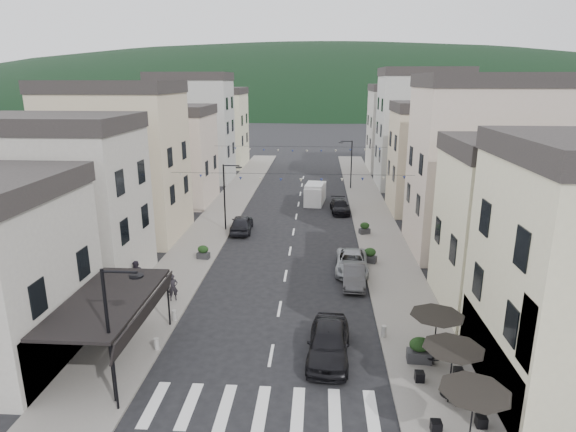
% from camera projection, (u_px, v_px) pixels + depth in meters
% --- Properties ---
extents(sidewalk_left, '(4.00, 76.00, 0.12)m').
position_uv_depth(sidewalk_left, '(223.00, 212.00, 48.98)').
color(sidewalk_left, slate).
rests_on(sidewalk_left, ground).
extents(sidewalk_right, '(4.00, 76.00, 0.12)m').
position_uv_depth(sidewalk_right, '(372.00, 215.00, 48.03)').
color(sidewalk_right, slate).
rests_on(sidewalk_right, ground).
extents(hill_backdrop, '(640.00, 360.00, 70.00)m').
position_uv_depth(hill_backdrop, '(317.00, 102.00, 305.88)').
color(hill_backdrop, black).
rests_on(hill_backdrop, ground).
extents(boutique_awning, '(3.77, 7.50, 3.28)m').
position_uv_depth(boutique_awning, '(112.00, 302.00, 22.21)').
color(boutique_awning, black).
rests_on(boutique_awning, ground).
extents(buildings_row_left, '(10.20, 54.16, 14.00)m').
position_uv_depth(buildings_row_left, '(169.00, 145.00, 53.30)').
color(buildings_row_left, '#A6A098').
rests_on(buildings_row_left, ground).
extents(buildings_row_right, '(10.20, 54.16, 14.50)m').
position_uv_depth(buildings_row_right, '(437.00, 147.00, 50.30)').
color(buildings_row_right, beige).
rests_on(buildings_row_right, ground).
extents(cafe_terrace, '(2.50, 8.10, 2.53)m').
position_uv_depth(cafe_terrace, '(453.00, 354.00, 19.36)').
color(cafe_terrace, black).
rests_on(cafe_terrace, ground).
extents(streetlamp_left_near, '(1.70, 0.56, 6.00)m').
position_uv_depth(streetlamp_left_near, '(114.00, 323.00, 19.08)').
color(streetlamp_left_near, black).
rests_on(streetlamp_left_near, ground).
extents(streetlamp_left_far, '(1.70, 0.56, 6.00)m').
position_uv_depth(streetlamp_left_far, '(227.00, 190.00, 42.13)').
color(streetlamp_left_far, black).
rests_on(streetlamp_left_far, ground).
extents(streetlamp_right_far, '(1.70, 0.56, 6.00)m').
position_uv_depth(streetlamp_right_far, '(349.00, 159.00, 58.67)').
color(streetlamp_right_far, black).
rests_on(streetlamp_right_far, ground).
extents(bollards, '(11.66, 10.26, 0.60)m').
position_uv_depth(bollards, '(270.00, 353.00, 22.96)').
color(bollards, gray).
rests_on(bollards, ground).
extents(bunting_near, '(19.00, 0.28, 0.62)m').
position_uv_depth(bunting_near, '(291.00, 178.00, 37.39)').
color(bunting_near, black).
rests_on(bunting_near, ground).
extents(bunting_far, '(19.00, 0.28, 0.62)m').
position_uv_depth(bunting_far, '(300.00, 150.00, 52.75)').
color(bunting_far, black).
rests_on(bunting_far, ground).
extents(parked_car_a, '(2.29, 5.04, 1.68)m').
position_uv_depth(parked_car_a, '(329.00, 342.00, 23.15)').
color(parked_car_a, black).
rests_on(parked_car_a, ground).
extents(parked_car_b, '(1.62, 4.13, 1.34)m').
position_uv_depth(parked_car_b, '(354.00, 275.00, 31.57)').
color(parked_car_b, '#38383B').
rests_on(parked_car_b, ground).
extents(parked_car_c, '(2.51, 4.99, 1.36)m').
position_uv_depth(parked_car_c, '(352.00, 262.00, 33.78)').
color(parked_car_c, '#989CA1').
rests_on(parked_car_c, ground).
extents(parked_car_d, '(2.09, 4.50, 1.27)m').
position_uv_depth(parked_car_d, '(340.00, 206.00, 48.92)').
color(parked_car_d, black).
rests_on(parked_car_d, ground).
extents(parked_car_e, '(2.05, 4.61, 1.54)m').
position_uv_depth(parked_car_e, '(242.00, 224.00, 42.58)').
color(parked_car_e, black).
rests_on(parked_car_e, ground).
extents(delivery_van, '(2.41, 4.95, 2.28)m').
position_uv_depth(delivery_van, '(315.00, 193.00, 52.56)').
color(delivery_van, silver).
rests_on(delivery_van, ground).
extents(pedestrian_a, '(0.70, 0.58, 1.66)m').
position_uv_depth(pedestrian_a, '(173.00, 287.00, 29.01)').
color(pedestrian_a, black).
rests_on(pedestrian_a, sidewalk_left).
extents(pedestrian_b, '(0.99, 0.80, 1.92)m').
position_uv_depth(pedestrian_b, '(137.00, 275.00, 30.45)').
color(pedestrian_b, '#241F2A').
rests_on(pedestrian_b, sidewalk_left).
extents(planter_la, '(0.98, 0.55, 1.08)m').
position_uv_depth(planter_la, '(120.00, 327.00, 24.96)').
color(planter_la, '#2E2E30').
rests_on(planter_la, sidewalk_left).
extents(planter_lb, '(0.99, 0.64, 1.03)m').
position_uv_depth(planter_lb, '(203.00, 252.00, 35.91)').
color(planter_lb, '#2B2C2E').
rests_on(planter_lb, sidewalk_left).
extents(planter_ra, '(1.16, 0.69, 1.26)m').
position_uv_depth(planter_ra, '(419.00, 350.00, 22.68)').
color(planter_ra, '#2B2B2E').
rests_on(planter_ra, sidewalk_right).
extents(planter_rb, '(1.12, 0.86, 1.11)m').
position_uv_depth(planter_rb, '(370.00, 255.00, 35.15)').
color(planter_rb, '#29292B').
rests_on(planter_rb, sidewalk_right).
extents(planter_rc, '(1.03, 0.79, 1.02)m').
position_uv_depth(planter_rc, '(365.00, 228.00, 41.76)').
color(planter_rc, '#2D2D2F').
rests_on(planter_rc, sidewalk_right).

